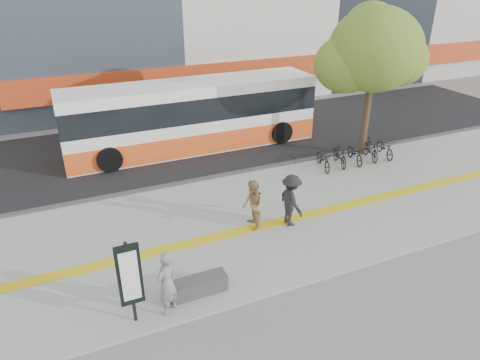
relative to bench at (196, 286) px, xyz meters
name	(u,v)px	position (x,y,z in m)	size (l,w,h in m)	color
ground	(266,247)	(2.60, 1.20, -0.30)	(120.00, 120.00, 0.00)	slate
sidewalk	(245,222)	(2.60, 2.70, -0.27)	(40.00, 7.00, 0.08)	gray
tactile_strip	(252,228)	(2.60, 2.20, -0.22)	(40.00, 0.45, 0.01)	gold
street	(180,145)	(2.60, 10.20, -0.28)	(40.00, 8.00, 0.06)	black
curb	(209,179)	(2.60, 6.20, -0.23)	(40.00, 0.25, 0.14)	#3D3D3F
bench	(196,286)	(0.00, 0.00, 0.00)	(1.60, 0.45, 0.45)	#3D3D3F
signboard	(130,276)	(-1.60, -0.31, 1.06)	(0.55, 0.10, 2.20)	black
street_tree	(372,51)	(9.78, 6.02, 4.21)	(4.40, 3.80, 6.31)	#382319
bus	(193,117)	(3.15, 9.70, 1.18)	(11.37, 2.69, 3.03)	white
bicycle_row	(355,153)	(8.89, 5.20, 0.20)	(4.12, 1.64, 0.90)	black
seated_woman	(167,283)	(-0.80, -0.34, 0.63)	(0.63, 0.41, 1.72)	black
pedestrian_tan	(253,205)	(2.66, 2.25, 0.59)	(0.80, 0.62, 1.64)	#97794B
pedestrian_dark	(291,200)	(3.86, 1.96, 0.64)	(1.12, 0.65, 1.74)	black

